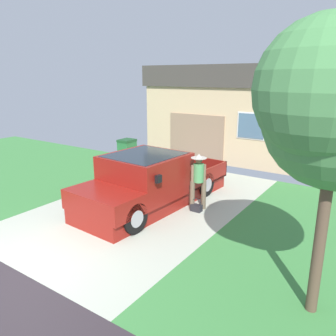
{
  "coord_description": "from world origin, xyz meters",
  "views": [
    {
      "loc": [
        5.89,
        -3.19,
        3.82
      ],
      "look_at": [
        0.74,
        4.38,
        1.28
      ],
      "focal_mm": 35.46,
      "sensor_mm": 36.0,
      "label": 1
    }
  ],
  "objects_px": {
    "pickup_truck": "(147,183)",
    "handbag": "(196,207)",
    "front_yard_tree": "(336,102)",
    "wheeled_trash_bin": "(127,151)",
    "person_with_hat": "(198,178)",
    "house_with_garage": "(248,111)"
  },
  "relations": [
    {
      "from": "pickup_truck",
      "to": "handbag",
      "type": "xyz_separation_m",
      "value": [
        1.42,
        0.48,
        -0.62
      ]
    },
    {
      "from": "front_yard_tree",
      "to": "wheeled_trash_bin",
      "type": "xyz_separation_m",
      "value": [
        -8.96,
        5.63,
        -2.86
      ]
    },
    {
      "from": "wheeled_trash_bin",
      "to": "person_with_hat",
      "type": "bearing_deg",
      "value": -28.8
    },
    {
      "from": "person_with_hat",
      "to": "handbag",
      "type": "distance_m",
      "value": 0.86
    },
    {
      "from": "pickup_truck",
      "to": "house_with_garage",
      "type": "xyz_separation_m",
      "value": [
        -0.13,
        8.24,
        1.45
      ]
    },
    {
      "from": "person_with_hat",
      "to": "wheeled_trash_bin",
      "type": "height_order",
      "value": "person_with_hat"
    },
    {
      "from": "pickup_truck",
      "to": "front_yard_tree",
      "type": "height_order",
      "value": "front_yard_tree"
    },
    {
      "from": "handbag",
      "to": "wheeled_trash_bin",
      "type": "distance_m",
      "value": 6.13
    },
    {
      "from": "handbag",
      "to": "house_with_garage",
      "type": "relative_size",
      "value": 0.04
    },
    {
      "from": "pickup_truck",
      "to": "person_with_hat",
      "type": "height_order",
      "value": "person_with_hat"
    },
    {
      "from": "wheeled_trash_bin",
      "to": "pickup_truck",
      "type": "bearing_deg",
      "value": -42.33
    },
    {
      "from": "house_with_garage",
      "to": "wheeled_trash_bin",
      "type": "xyz_separation_m",
      "value": [
        -3.75,
        -4.71,
        -1.58
      ]
    },
    {
      "from": "handbag",
      "to": "pickup_truck",
      "type": "bearing_deg",
      "value": -161.26
    },
    {
      "from": "pickup_truck",
      "to": "front_yard_tree",
      "type": "distance_m",
      "value": 6.14
    },
    {
      "from": "house_with_garage",
      "to": "person_with_hat",
      "type": "bearing_deg",
      "value": -78.83
    },
    {
      "from": "handbag",
      "to": "wheeled_trash_bin",
      "type": "relative_size",
      "value": 0.36
    },
    {
      "from": "house_with_garage",
      "to": "wheeled_trash_bin",
      "type": "bearing_deg",
      "value": -128.52
    },
    {
      "from": "person_with_hat",
      "to": "handbag",
      "type": "height_order",
      "value": "person_with_hat"
    },
    {
      "from": "person_with_hat",
      "to": "handbag",
      "type": "bearing_deg",
      "value": 58.56
    },
    {
      "from": "pickup_truck",
      "to": "wheeled_trash_bin",
      "type": "distance_m",
      "value": 5.24
    },
    {
      "from": "pickup_truck",
      "to": "person_with_hat",
      "type": "distance_m",
      "value": 1.53
    },
    {
      "from": "pickup_truck",
      "to": "front_yard_tree",
      "type": "xyz_separation_m",
      "value": [
        5.09,
        -2.1,
        2.73
      ]
    }
  ]
}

